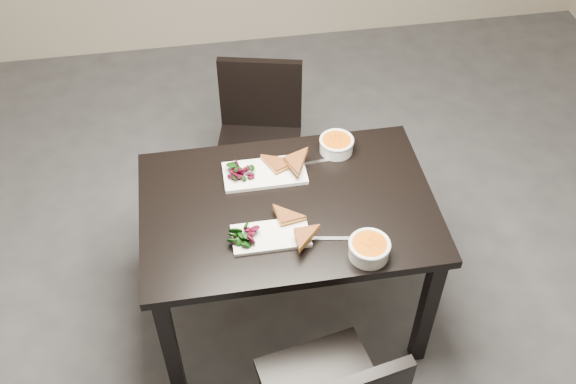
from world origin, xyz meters
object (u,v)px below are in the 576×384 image
object	(u,v)px
plate_near	(271,236)
plate_far	(265,173)
soup_bowl_near	(369,248)
table	(288,220)
chair_far	(259,133)
soup_bowl_far	(336,144)

from	to	relation	value
plate_near	plate_far	bearing A→B (deg)	85.94
soup_bowl_near	plate_near	bearing A→B (deg)	157.37
table	chair_far	xyz separation A→B (m)	(-0.02, 0.77, -0.17)
soup_bowl_near	soup_bowl_far	distance (m)	0.59
soup_bowl_near	soup_bowl_far	bearing A→B (deg)	89.63
soup_bowl_near	plate_far	distance (m)	0.59
plate_near	plate_far	distance (m)	0.35
table	soup_bowl_far	distance (m)	0.41
soup_bowl_near	soup_bowl_far	xyz separation A→B (m)	(0.00, 0.59, -0.00)
table	soup_bowl_far	bearing A→B (deg)	47.37
chair_far	table	bearing A→B (deg)	-75.10
plate_near	soup_bowl_far	xyz separation A→B (m)	(0.36, 0.45, 0.03)
plate_near	soup_bowl_near	distance (m)	0.38
table	plate_near	xyz separation A→B (m)	(-0.09, -0.16, 0.11)
table	plate_far	distance (m)	0.22
plate_near	chair_far	bearing A→B (deg)	85.60
soup_bowl_near	soup_bowl_far	world-z (taller)	soup_bowl_near
chair_far	soup_bowl_far	distance (m)	0.64
plate_near	soup_bowl_far	distance (m)	0.57
table	plate_far	bearing A→B (deg)	110.84
plate_near	table	bearing A→B (deg)	59.92
chair_far	soup_bowl_far	bearing A→B (deg)	-46.25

